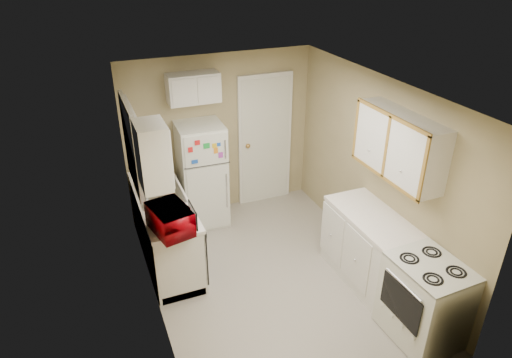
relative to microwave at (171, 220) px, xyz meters
name	(u,v)px	position (x,y,z in m)	size (l,w,h in m)	color
floor	(271,277)	(1.15, -0.14, -1.05)	(3.80, 3.80, 0.00)	#B9B1A4
ceiling	(275,91)	(1.15, -0.14, 1.35)	(3.80, 3.80, 0.00)	white
wall_left	(148,219)	(-0.25, -0.14, 0.15)	(3.80, 3.80, 0.00)	tan
wall_right	(376,173)	(2.55, -0.14, 0.15)	(3.80, 3.80, 0.00)	tan
wall_back	(220,135)	(1.15, 1.76, 0.15)	(2.80, 2.80, 0.00)	tan
wall_front	(370,304)	(1.15, -2.04, 0.15)	(2.80, 2.80, 0.00)	tan
left_counter	(165,229)	(0.05, 0.76, -0.60)	(0.60, 1.80, 0.90)	silver
dishwasher	(200,247)	(0.34, 0.16, -0.56)	(0.03, 0.58, 0.72)	black
sink	(160,196)	(0.05, 0.91, -0.19)	(0.54, 0.74, 0.16)	gray
microwave	(171,220)	(0.00, 0.00, 0.00)	(0.30, 0.54, 0.36)	#8D0008
soap_bottle	(149,173)	(0.00, 1.32, -0.05)	(0.08, 0.08, 0.19)	white
window_blinds	(132,145)	(-0.21, 0.91, 0.55)	(0.10, 0.98, 1.08)	silver
upper_cabinet_left	(153,156)	(-0.10, 0.08, 0.75)	(0.30, 0.45, 0.70)	silver
refrigerator	(202,175)	(0.76, 1.45, -0.28)	(0.63, 0.61, 1.53)	silver
cabinet_over_fridge	(193,88)	(0.75, 1.61, 0.95)	(0.70, 0.30, 0.40)	silver
interior_door	(265,141)	(1.85, 1.72, -0.03)	(0.86, 0.06, 2.08)	silver
right_counter	(388,265)	(2.25, -0.94, -0.60)	(0.60, 2.00, 0.90)	silver
stove	(424,301)	(2.23, -1.57, -0.59)	(0.62, 0.76, 0.93)	silver
upper_cabinet_right	(399,145)	(2.40, -0.64, 0.75)	(0.30, 1.20, 0.70)	silver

